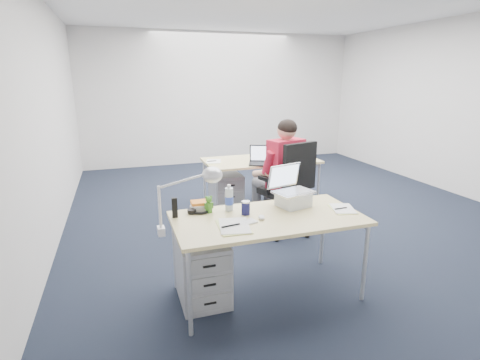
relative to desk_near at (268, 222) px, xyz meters
name	(u,v)px	position (x,y,z in m)	size (l,w,h in m)	color
floor	(288,211)	(1.09, 1.87, -0.68)	(7.00, 7.00, 0.00)	black
room	(293,89)	(1.09, 1.87, 1.03)	(6.02, 7.02, 2.80)	beige
desk_near	(268,222)	(0.00, 0.00, 0.00)	(1.60, 0.80, 0.73)	#CDBA76
desk_far	(261,163)	(0.76, 2.13, 0.00)	(1.60, 0.80, 0.73)	#CDBA76
office_chair	(286,207)	(0.74, 1.21, -0.36)	(0.90, 0.90, 1.15)	black
seated_person	(277,175)	(0.70, 1.40, 0.01)	(0.56, 0.82, 1.38)	red
drawer_pedestal_near	(203,270)	(-0.56, 0.09, -0.41)	(0.40, 0.50, 0.55)	#A2A3A7
drawer_pedestal_far	(226,192)	(0.25, 2.18, -0.41)	(0.40, 0.50, 0.55)	#A2A3A7
silver_laptop	(294,187)	(0.32, 0.18, 0.23)	(0.34, 0.27, 0.36)	silver
wireless_keyboard	(243,223)	(-0.25, -0.09, 0.05)	(0.24, 0.10, 0.01)	white
computer_mouse	(262,217)	(-0.07, -0.03, 0.06)	(0.05, 0.08, 0.03)	white
headphones	(200,209)	(-0.52, 0.30, 0.07)	(0.24, 0.19, 0.04)	black
can_koozie	(246,208)	(-0.16, 0.11, 0.11)	(0.07, 0.07, 0.12)	#161645
water_bottle	(229,198)	(-0.27, 0.25, 0.16)	(0.07, 0.07, 0.24)	silver
bear_figurine	(209,204)	(-0.45, 0.26, 0.12)	(0.08, 0.06, 0.15)	#276F1D
book_stack	(201,205)	(-0.50, 0.35, 0.08)	(0.17, 0.13, 0.08)	silver
cordless_phone	(175,208)	(-0.75, 0.23, 0.13)	(0.05, 0.03, 0.17)	black
papers_left	(233,227)	(-0.35, -0.13, 0.05)	(0.23, 0.33, 0.01)	#E6F18B
papers_right	(343,209)	(0.70, -0.04, 0.05)	(0.19, 0.27, 0.01)	#E6F18B
sunglasses	(307,201)	(0.49, 0.23, 0.06)	(0.09, 0.04, 0.02)	black
desk_lamp	(181,200)	(-0.75, -0.10, 0.30)	(0.45, 0.16, 0.51)	silver
dark_laptop	(263,155)	(0.67, 1.83, 0.18)	(0.36, 0.35, 0.26)	black
far_cup	(286,153)	(1.20, 2.25, 0.09)	(0.07, 0.07, 0.10)	white
far_papers	(213,162)	(0.07, 2.18, 0.05)	(0.19, 0.28, 0.01)	white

